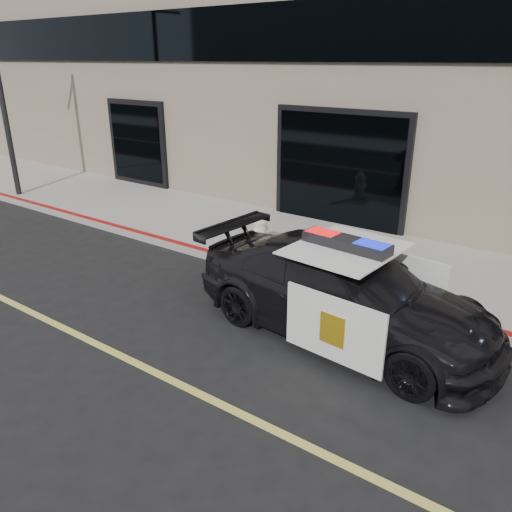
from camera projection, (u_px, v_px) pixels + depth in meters
The scene contains 4 objects.
ground at pixel (162, 376), 6.63m from camera, with size 120.00×120.00×0.00m, color black.
sidewalk_n at pixel (341, 254), 10.57m from camera, with size 60.00×3.50×0.15m, color gray.
police_car at pixel (343, 292), 7.42m from camera, with size 2.73×5.07×1.56m.
fire_hydrant at pixel (260, 232), 10.54m from camera, with size 0.35×0.49×0.78m.
Camera 1 is at (4.25, -3.80, 3.94)m, focal length 35.00 mm.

